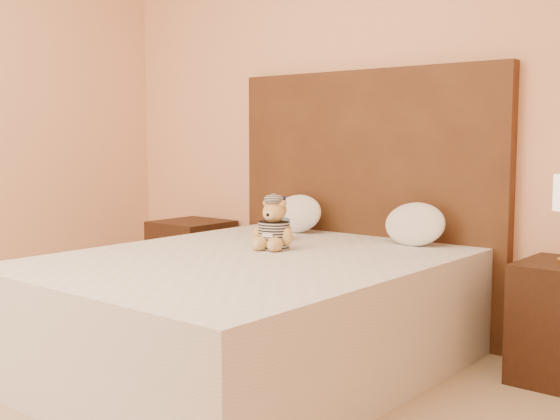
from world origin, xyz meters
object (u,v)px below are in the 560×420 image
at_px(teddy_prisoner, 274,224).
at_px(pillow_right, 415,222).
at_px(pillow_left, 297,212).
at_px(bed, 249,313).
at_px(nightstand_left, 192,261).
at_px(teddy_police, 278,218).

xyz_separation_m(teddy_prisoner, pillow_right, (0.48, 0.58, -0.01)).
bearing_deg(pillow_left, pillow_right, 0.00).
relative_size(bed, pillow_right, 5.78).
bearing_deg(nightstand_left, teddy_police, -15.57).
distance_m(nightstand_left, teddy_prisoner, 1.37).
relative_size(nightstand_left, teddy_prisoner, 2.12).
bearing_deg(teddy_prisoner, nightstand_left, 140.74).
bearing_deg(teddy_police, pillow_right, 19.99).
bearing_deg(teddy_prisoner, pillow_right, 35.47).
distance_m(teddy_police, pillow_left, 0.33).
height_order(nightstand_left, pillow_left, pillow_left).
bearing_deg(pillow_right, bed, -117.26).
xyz_separation_m(teddy_prisoner, pillow_left, (-0.31, 0.58, -0.01)).
distance_m(nightstand_left, pillow_right, 1.72).
bearing_deg(bed, pillow_right, 62.74).
bearing_deg(teddy_police, nightstand_left, 160.26).
distance_m(bed, teddy_police, 0.70).
relative_size(teddy_prisoner, pillow_right, 0.75).
height_order(teddy_prisoner, pillow_right, teddy_prisoner).
distance_m(bed, pillow_right, 1.01).
height_order(nightstand_left, teddy_police, teddy_police).
height_order(teddy_police, pillow_right, pillow_right).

